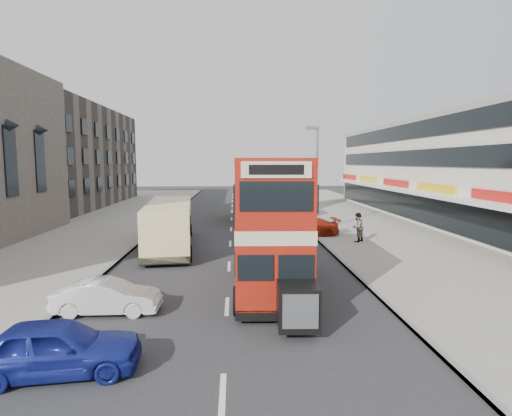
% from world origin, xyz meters
% --- Properties ---
extents(ground, '(160.00, 160.00, 0.00)m').
position_xyz_m(ground, '(0.00, 0.00, 0.00)').
color(ground, '#28282B').
rests_on(ground, ground).
extents(road_surface, '(12.00, 90.00, 0.01)m').
position_xyz_m(road_surface, '(0.00, 20.00, 0.01)').
color(road_surface, '#28282B').
rests_on(road_surface, ground).
extents(pavement_right, '(12.00, 90.00, 0.15)m').
position_xyz_m(pavement_right, '(12.00, 20.00, 0.07)').
color(pavement_right, gray).
rests_on(pavement_right, ground).
extents(pavement_left, '(12.00, 90.00, 0.15)m').
position_xyz_m(pavement_left, '(-12.00, 20.00, 0.07)').
color(pavement_left, gray).
rests_on(pavement_left, ground).
extents(kerb_left, '(0.20, 90.00, 0.16)m').
position_xyz_m(kerb_left, '(-6.10, 20.00, 0.07)').
color(kerb_left, gray).
rests_on(kerb_left, ground).
extents(kerb_right, '(0.20, 90.00, 0.16)m').
position_xyz_m(kerb_right, '(6.10, 20.00, 0.07)').
color(kerb_right, gray).
rests_on(kerb_right, ground).
extents(brick_terrace, '(14.00, 28.00, 12.00)m').
position_xyz_m(brick_terrace, '(-22.00, 38.00, 6.00)').
color(brick_terrace, '#66594C').
rests_on(brick_terrace, ground).
extents(commercial_row, '(9.90, 46.20, 9.30)m').
position_xyz_m(commercial_row, '(19.95, 22.00, 4.70)').
color(commercial_row, beige).
rests_on(commercial_row, ground).
extents(street_lamp, '(1.00, 0.20, 8.12)m').
position_xyz_m(street_lamp, '(6.52, 18.00, 4.78)').
color(street_lamp, slate).
rests_on(street_lamp, ground).
extents(bus_main, '(3.03, 9.90, 5.40)m').
position_xyz_m(bus_main, '(1.82, 4.14, 2.84)').
color(bus_main, black).
rests_on(bus_main, ground).
extents(bus_second, '(3.49, 9.93, 5.43)m').
position_xyz_m(bus_second, '(2.15, 24.67, 2.86)').
color(bus_second, black).
rests_on(bus_second, ground).
extents(coach, '(3.63, 10.50, 2.73)m').
position_xyz_m(coach, '(-3.81, 12.79, 1.61)').
color(coach, black).
rests_on(coach, ground).
extents(car_left_near, '(4.42, 2.20, 1.45)m').
position_xyz_m(car_left_near, '(-4.29, -2.77, 0.72)').
color(car_left_near, navy).
rests_on(car_left_near, ground).
extents(car_left_front, '(3.76, 1.34, 1.23)m').
position_xyz_m(car_left_front, '(-4.30, 1.52, 0.62)').
color(car_left_front, silver).
rests_on(car_left_front, ground).
extents(car_right_a, '(4.93, 2.26, 1.40)m').
position_xyz_m(car_right_a, '(5.46, 16.20, 0.70)').
color(car_right_a, '#9F220F').
rests_on(car_right_a, ground).
extents(car_right_b, '(4.17, 2.20, 1.12)m').
position_xyz_m(car_right_b, '(4.62, 23.05, 0.56)').
color(car_right_b, '#DE4216').
rests_on(car_right_b, ground).
extents(pedestrian_near, '(0.87, 0.85, 1.98)m').
position_xyz_m(pedestrian_near, '(8.47, 13.49, 1.14)').
color(pedestrian_near, gray).
rests_on(pedestrian_near, pavement_right).
extents(cyclist, '(0.72, 1.61, 2.27)m').
position_xyz_m(cyclist, '(3.88, 17.87, 0.83)').
color(cyclist, gray).
rests_on(cyclist, ground).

